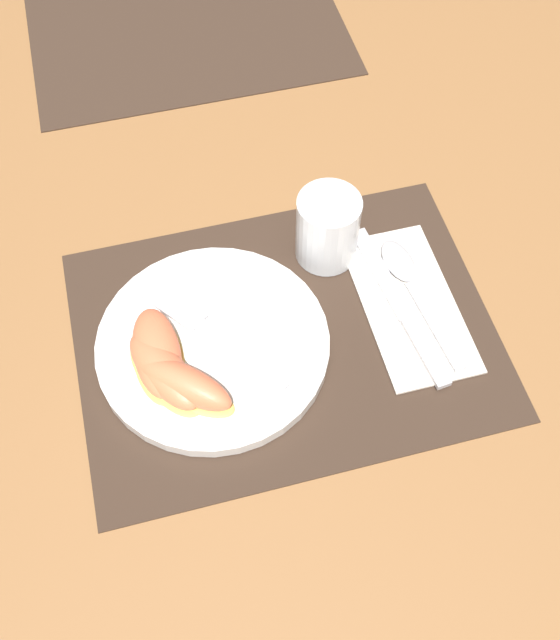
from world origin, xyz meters
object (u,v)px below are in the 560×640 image
(fork, at_px, (206,328))
(juice_glass, at_px, (327,231))
(citrus_wedge_1, at_px, (164,372))
(knife, at_px, (400,308))
(plate, at_px, (213,345))
(citrus_wedge_0, at_px, (157,353))
(spoon, at_px, (408,277))
(citrus_wedge_2, at_px, (184,384))

(fork, bearing_deg, juice_glass, 26.53)
(citrus_wedge_1, bearing_deg, knife, 5.73)
(juice_glass, distance_m, knife, 0.12)
(plate, xyz_separation_m, juice_glass, (0.16, 0.10, 0.03))
(plate, distance_m, citrus_wedge_0, 0.07)
(fork, bearing_deg, plate, -75.41)
(spoon, relative_size, citrus_wedge_0, 1.62)
(juice_glass, xyz_separation_m, citrus_wedge_1, (-0.22, -0.13, -0.01))
(knife, distance_m, spoon, 0.04)
(fork, height_order, citrus_wedge_0, citrus_wedge_0)
(plate, distance_m, citrus_wedge_2, 0.07)
(juice_glass, relative_size, citrus_wedge_1, 0.72)
(fork, height_order, citrus_wedge_2, citrus_wedge_2)
(citrus_wedge_1, xyz_separation_m, citrus_wedge_2, (0.02, -0.02, 0.00))
(fork, distance_m, citrus_wedge_2, 0.08)
(citrus_wedge_0, height_order, citrus_wedge_2, citrus_wedge_2)
(plate, height_order, fork, fork)
(spoon, bearing_deg, citrus_wedge_1, -167.72)
(citrus_wedge_1, bearing_deg, fork, 42.60)
(citrus_wedge_1, bearing_deg, juice_glass, 31.06)
(knife, height_order, citrus_wedge_2, citrus_wedge_2)
(plate, xyz_separation_m, citrus_wedge_2, (-0.04, -0.05, 0.02))
(spoon, xyz_separation_m, citrus_wedge_1, (-0.30, -0.06, 0.02))
(juice_glass, xyz_separation_m, fork, (-0.16, -0.08, -0.02))
(citrus_wedge_0, bearing_deg, juice_glass, 25.74)
(knife, height_order, citrus_wedge_0, citrus_wedge_0)
(citrus_wedge_2, bearing_deg, fork, 62.76)
(plate, distance_m, juice_glass, 0.19)
(juice_glass, distance_m, spoon, 0.11)
(plate, height_order, spoon, plate)
(knife, bearing_deg, citrus_wedge_2, -169.42)
(juice_glass, xyz_separation_m, citrus_wedge_0, (-0.22, -0.11, -0.01))
(spoon, bearing_deg, plate, -172.41)
(plate, relative_size, citrus_wedge_0, 2.21)
(citrus_wedge_2, bearing_deg, knife, 10.58)
(spoon, height_order, citrus_wedge_1, citrus_wedge_1)
(plate, height_order, knife, plate)
(juice_glass, xyz_separation_m, citrus_wedge_2, (-0.20, -0.15, -0.01))
(plate, relative_size, knife, 1.13)
(plate, bearing_deg, juice_glass, 31.53)
(juice_glass, xyz_separation_m, knife, (0.06, -0.10, -0.03))
(spoon, relative_size, citrus_wedge_1, 1.50)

